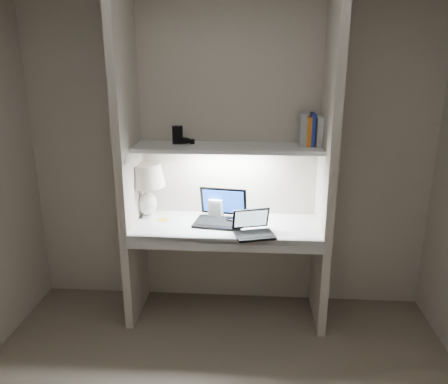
# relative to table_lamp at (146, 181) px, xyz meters

# --- Properties ---
(back_wall) EXTENTS (3.20, 0.01, 2.50)m
(back_wall) POSITION_rel_table_lamp_xyz_m (0.64, 0.14, 0.19)
(back_wall) COLOR beige
(back_wall) RESTS_ON floor
(alcove_panel_left) EXTENTS (0.06, 0.55, 2.50)m
(alcove_panel_left) POSITION_rel_table_lamp_xyz_m (-0.09, -0.13, 0.19)
(alcove_panel_left) COLOR beige
(alcove_panel_left) RESTS_ON floor
(alcove_panel_right) EXTENTS (0.06, 0.55, 2.50)m
(alcove_panel_right) POSITION_rel_table_lamp_xyz_m (1.37, -0.13, 0.19)
(alcove_panel_right) COLOR beige
(alcove_panel_right) RESTS_ON floor
(desk) EXTENTS (1.40, 0.55, 0.04)m
(desk) POSITION_rel_table_lamp_xyz_m (0.64, -0.13, -0.31)
(desk) COLOR white
(desk) RESTS_ON alcove_panel_left
(desk_apron) EXTENTS (1.46, 0.03, 0.10)m
(desk_apron) POSITION_rel_table_lamp_xyz_m (0.64, -0.39, -0.34)
(desk_apron) COLOR silver
(desk_apron) RESTS_ON desk
(shelf) EXTENTS (1.40, 0.36, 0.03)m
(shelf) POSITION_rel_table_lamp_xyz_m (0.64, -0.04, 0.29)
(shelf) COLOR silver
(shelf) RESTS_ON back_wall
(strip_light) EXTENTS (0.60, 0.04, 0.02)m
(strip_light) POSITION_rel_table_lamp_xyz_m (0.64, -0.04, 0.26)
(strip_light) COLOR white
(strip_light) RESTS_ON shelf
(table_lamp) EXTENTS (0.30, 0.30, 0.44)m
(table_lamp) POSITION_rel_table_lamp_xyz_m (0.00, 0.00, 0.00)
(table_lamp) COLOR white
(table_lamp) RESTS_ON desk
(laptop_main) EXTENTS (0.41, 0.37, 0.25)m
(laptop_main) POSITION_rel_table_lamp_xyz_m (0.59, -0.06, -0.24)
(laptop_main) COLOR black
(laptop_main) RESTS_ON desk
(laptop_netbook) EXTENTS (0.33, 0.30, 0.18)m
(laptop_netbook) POSITION_rel_table_lamp_xyz_m (0.85, -0.31, -0.25)
(laptop_netbook) COLOR black
(laptop_netbook) RESTS_ON desk
(speaker) EXTENTS (0.12, 0.10, 0.15)m
(speaker) POSITION_rel_table_lamp_xyz_m (0.54, 0.02, -0.22)
(speaker) COLOR silver
(speaker) RESTS_ON desk
(mouse) EXTENTS (0.12, 0.08, 0.04)m
(mouse) POSITION_rel_table_lamp_xyz_m (0.69, -0.08, -0.28)
(mouse) COLOR black
(mouse) RESTS_ON desk
(cable_coil) EXTENTS (0.12, 0.12, 0.01)m
(cable_coil) POSITION_rel_table_lamp_xyz_m (0.66, -0.13, -0.29)
(cable_coil) COLOR black
(cable_coil) RESTS_ON desk
(sticky_note) EXTENTS (0.08, 0.08, 0.00)m
(sticky_note) POSITION_rel_table_lamp_xyz_m (0.13, -0.06, -0.29)
(sticky_note) COLOR gold
(sticky_note) RESTS_ON desk
(book_row) EXTENTS (0.23, 0.16, 0.24)m
(book_row) POSITION_rel_table_lamp_xyz_m (1.29, 0.02, 0.41)
(book_row) COLOR silver
(book_row) RESTS_ON shelf
(shelf_box) EXTENTS (0.09, 0.07, 0.13)m
(shelf_box) POSITION_rel_table_lamp_xyz_m (0.25, 0.03, 0.37)
(shelf_box) COLOR black
(shelf_box) RESTS_ON shelf
(shelf_gadget) EXTENTS (0.13, 0.10, 0.05)m
(shelf_gadget) POSITION_rel_table_lamp_xyz_m (0.31, 0.02, 0.33)
(shelf_gadget) COLOR black
(shelf_gadget) RESTS_ON shelf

